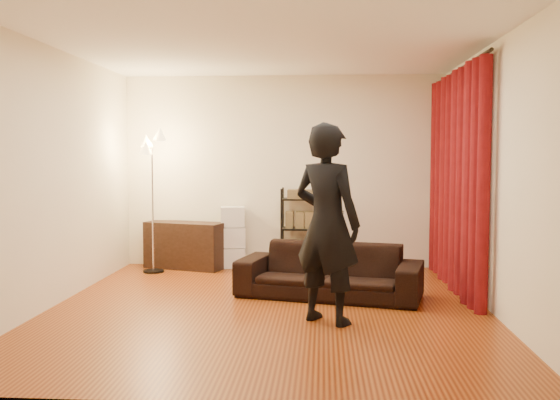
# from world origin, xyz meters

# --- Properties ---
(floor) EXTENTS (5.00, 5.00, 0.00)m
(floor) POSITION_xyz_m (0.00, 0.00, 0.00)
(floor) COLOR #914A18
(floor) RESTS_ON ground
(ceiling) EXTENTS (5.00, 5.00, 0.00)m
(ceiling) POSITION_xyz_m (0.00, 0.00, 2.70)
(ceiling) COLOR white
(ceiling) RESTS_ON ground
(wall_back) EXTENTS (5.00, 0.00, 5.00)m
(wall_back) POSITION_xyz_m (0.00, 2.50, 1.35)
(wall_back) COLOR #F4E9CA
(wall_back) RESTS_ON ground
(wall_front) EXTENTS (5.00, 0.00, 5.00)m
(wall_front) POSITION_xyz_m (0.00, -2.50, 1.35)
(wall_front) COLOR #F4E9CA
(wall_front) RESTS_ON ground
(wall_left) EXTENTS (0.00, 5.00, 5.00)m
(wall_left) POSITION_xyz_m (-2.25, 0.00, 1.35)
(wall_left) COLOR #F4E9CA
(wall_left) RESTS_ON ground
(wall_right) EXTENTS (0.00, 5.00, 5.00)m
(wall_right) POSITION_xyz_m (2.25, 0.00, 1.35)
(wall_right) COLOR #F4E9CA
(wall_right) RESTS_ON ground
(curtain_rod) EXTENTS (0.04, 2.65, 0.04)m
(curtain_rod) POSITION_xyz_m (2.15, 1.12, 2.58)
(curtain_rod) COLOR black
(curtain_rod) RESTS_ON wall_right
(curtain) EXTENTS (0.22, 2.65, 2.55)m
(curtain) POSITION_xyz_m (2.13, 1.12, 1.28)
(curtain) COLOR maroon
(curtain) RESTS_ON ground
(sofa) EXTENTS (2.14, 1.23, 0.59)m
(sofa) POSITION_xyz_m (0.63, 0.56, 0.29)
(sofa) COLOR black
(sofa) RESTS_ON ground
(person) EXTENTS (0.82, 0.75, 1.88)m
(person) POSITION_xyz_m (0.60, -0.51, 0.94)
(person) COLOR black
(person) RESTS_ON ground
(media_cabinet) EXTENTS (1.18, 0.73, 0.65)m
(media_cabinet) POSITION_xyz_m (-1.36, 2.23, 0.32)
(media_cabinet) COLOR black
(media_cabinet) RESTS_ON ground
(storage_boxes) EXTENTS (0.38, 0.32, 0.86)m
(storage_boxes) POSITION_xyz_m (-0.71, 2.31, 0.43)
(storage_boxes) COLOR silver
(storage_boxes) RESTS_ON ground
(wire_shelf) EXTENTS (0.61, 0.53, 1.13)m
(wire_shelf) POSITION_xyz_m (0.25, 2.28, 0.56)
(wire_shelf) COLOR black
(wire_shelf) RESTS_ON ground
(floor_lamp) EXTENTS (0.37, 0.37, 1.87)m
(floor_lamp) POSITION_xyz_m (-1.73, 1.89, 0.93)
(floor_lamp) COLOR silver
(floor_lamp) RESTS_ON ground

